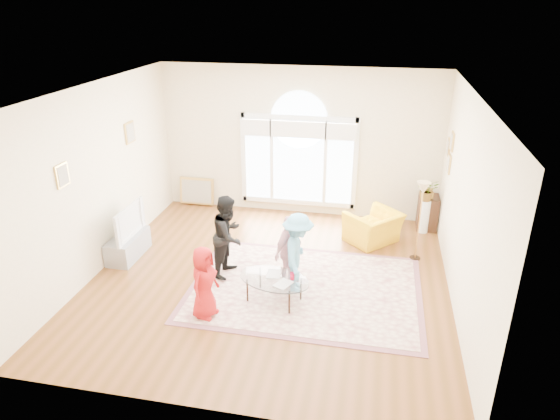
% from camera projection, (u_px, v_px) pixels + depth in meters
% --- Properties ---
extents(ground, '(6.00, 6.00, 0.00)m').
position_uv_depth(ground, '(269.00, 279.00, 8.58)').
color(ground, brown).
rests_on(ground, ground).
extents(room_shell, '(6.00, 6.00, 6.00)m').
position_uv_depth(room_shell, '(298.00, 146.00, 10.50)').
color(room_shell, beige).
rests_on(room_shell, ground).
extents(area_rug, '(3.60, 2.60, 0.02)m').
position_uv_depth(area_rug, '(305.00, 288.00, 8.31)').
color(area_rug, beige).
rests_on(area_rug, ground).
extents(rug_border, '(3.80, 2.80, 0.01)m').
position_uv_depth(rug_border, '(305.00, 288.00, 8.31)').
color(rug_border, '#834E56').
rests_on(rug_border, ground).
extents(tv_console, '(0.45, 1.00, 0.42)m').
position_uv_depth(tv_console, '(128.00, 246.00, 9.26)').
color(tv_console, gray).
rests_on(tv_console, ground).
extents(television, '(0.17, 1.04, 0.60)m').
position_uv_depth(television, '(125.00, 221.00, 9.06)').
color(television, black).
rests_on(television, tv_console).
extents(coffee_table, '(1.31, 1.02, 0.54)m').
position_uv_depth(coffee_table, '(274.00, 279.00, 7.81)').
color(coffee_table, silver).
rests_on(coffee_table, ground).
extents(armchair, '(1.26, 1.27, 0.62)m').
position_uv_depth(armchair, '(373.00, 227.00, 9.77)').
color(armchair, yellow).
rests_on(armchair, ground).
extents(side_cabinet, '(0.40, 0.50, 0.70)m').
position_uv_depth(side_cabinet, '(427.00, 212.00, 10.35)').
color(side_cabinet, black).
rests_on(side_cabinet, ground).
extents(floor_lamp, '(0.31, 0.31, 1.51)m').
position_uv_depth(floor_lamp, '(423.00, 194.00, 8.75)').
color(floor_lamp, black).
rests_on(floor_lamp, ground).
extents(plant_pedestal, '(0.20, 0.20, 0.70)m').
position_uv_depth(plant_pedestal, '(424.00, 216.00, 10.16)').
color(plant_pedestal, white).
rests_on(plant_pedestal, ground).
extents(potted_plant, '(0.47, 0.42, 0.47)m').
position_uv_depth(potted_plant, '(428.00, 190.00, 9.93)').
color(potted_plant, '#33722D').
rests_on(potted_plant, plant_pedestal).
extents(leaning_picture, '(0.80, 0.14, 0.62)m').
position_uv_depth(leaning_picture, '(198.00, 205.00, 11.61)').
color(leaning_picture, tan).
rests_on(leaning_picture, ground).
extents(child_red, '(0.48, 0.63, 1.14)m').
position_uv_depth(child_red, '(204.00, 282.00, 7.38)').
color(child_red, '#B21819').
rests_on(child_red, area_rug).
extents(child_black, '(0.64, 0.77, 1.44)m').
position_uv_depth(child_black, '(229.00, 236.00, 8.47)').
color(child_black, black).
rests_on(child_black, area_rug).
extents(child_pink, '(0.56, 0.78, 1.23)m').
position_uv_depth(child_pink, '(288.00, 251.00, 8.20)').
color(child_pink, '#E7A8B3').
rests_on(child_pink, area_rug).
extents(child_blue, '(0.58, 0.92, 1.35)m').
position_uv_depth(child_blue, '(298.00, 253.00, 7.99)').
color(child_blue, '#65B7E0').
rests_on(child_blue, area_rug).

